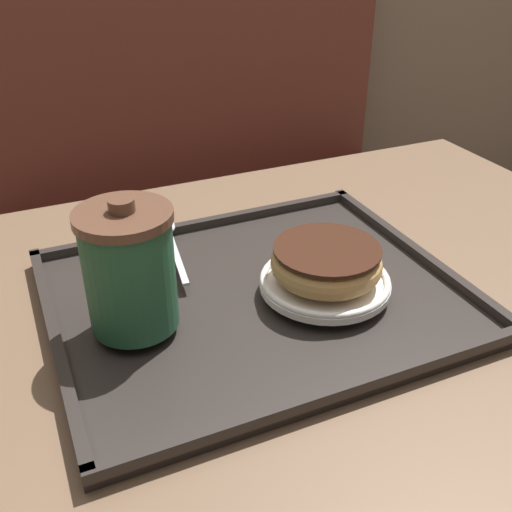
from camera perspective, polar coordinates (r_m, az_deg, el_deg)
name	(u,v)px	position (r m, az deg, el deg)	size (l,w,h in m)	color
booth_bench	(210,239)	(1.68, -4.37, 1.63)	(1.11, 0.44, 1.00)	brown
cafe_table	(271,390)	(0.81, 1.40, -12.67)	(1.09, 0.73, 0.73)	brown
serving_tray	(256,298)	(0.70, 0.00, -4.02)	(0.46, 0.38, 0.02)	#282321
coffee_cup_front	(129,269)	(0.61, -11.97, -1.20)	(0.10, 0.10, 0.14)	#235638
plate_with_chocolate_donut	(325,281)	(0.69, 6.58, -2.42)	(0.15, 0.15, 0.01)	white
donut_chocolate_glazed	(326,262)	(0.67, 6.71, -0.56)	(0.13, 0.13, 0.04)	tan
spoon	(170,236)	(0.79, -8.21, 1.92)	(0.04, 0.16, 0.01)	silver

